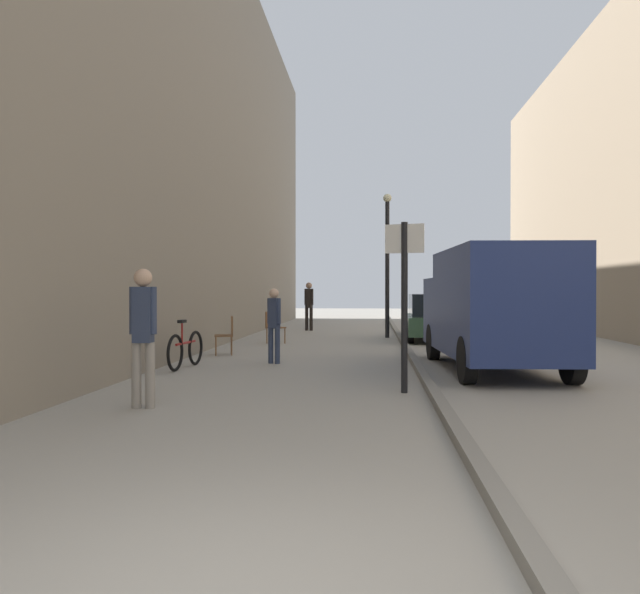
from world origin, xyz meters
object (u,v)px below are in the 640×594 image
(lamp_post, at_px, (387,255))
(cafe_chair_near_window, at_px, (227,332))
(pedestrian_mid_block, at_px, (309,303))
(cafe_chair_by_doorway, at_px, (274,325))
(pedestrian_main_foreground, at_px, (274,320))
(parked_car, at_px, (434,317))
(delivery_van, at_px, (493,306))
(street_sign_post, at_px, (404,291))
(bicycle_leaning, at_px, (186,349))
(pedestrian_far_crossing, at_px, (143,328))

(lamp_post, xyz_separation_m, cafe_chair_near_window, (-4.00, -5.86, -2.18))
(pedestrian_mid_block, bearing_deg, cafe_chair_by_doorway, 103.17)
(pedestrian_main_foreground, relative_size, pedestrian_mid_block, 0.85)
(parked_car, bearing_deg, delivery_van, -86.26)
(street_sign_post, xyz_separation_m, lamp_post, (0.01, 11.17, 1.18))
(pedestrian_mid_block, bearing_deg, bicycle_leaning, 101.22)
(cafe_chair_by_doorway, bearing_deg, street_sign_post, 56.65)
(pedestrian_far_crossing, bearing_deg, lamp_post, -107.63)
(pedestrian_main_foreground, height_order, pedestrian_far_crossing, pedestrian_far_crossing)
(pedestrian_far_crossing, bearing_deg, cafe_chair_near_window, -88.15)
(lamp_post, xyz_separation_m, bicycle_leaning, (-4.23, -8.50, -2.34))
(pedestrian_main_foreground, xyz_separation_m, cafe_chair_near_window, (-1.41, 1.70, -0.38))
(parked_car, xyz_separation_m, bicycle_leaning, (-5.70, -7.73, -0.33))
(cafe_chair_near_window, bearing_deg, pedestrian_far_crossing, 169.89)
(bicycle_leaning, bearing_deg, lamp_post, 68.95)
(pedestrian_mid_block, height_order, pedestrian_far_crossing, pedestrian_mid_block)
(pedestrian_mid_block, distance_m, cafe_chair_by_doorway, 6.08)
(lamp_post, bearing_deg, pedestrian_mid_block, 130.23)
(pedestrian_far_crossing, bearing_deg, pedestrian_mid_block, -94.11)
(pedestrian_mid_block, distance_m, lamp_post, 4.87)
(delivery_van, height_order, lamp_post, lamp_post)
(street_sign_post, height_order, cafe_chair_near_window, street_sign_post)
(delivery_van, bearing_deg, pedestrian_mid_block, 109.01)
(parked_car, xyz_separation_m, street_sign_post, (-1.48, -10.39, 0.83))
(delivery_van, distance_m, parked_car, 7.59)
(delivery_van, bearing_deg, pedestrian_main_foreground, 166.93)
(pedestrian_far_crossing, relative_size, lamp_post, 0.39)
(delivery_van, xyz_separation_m, parked_car, (-0.38, 7.57, -0.54))
(pedestrian_mid_block, distance_m, bicycle_leaning, 12.09)
(pedestrian_mid_block, xyz_separation_m, parked_car, (4.43, -4.28, -0.37))
(pedestrian_main_foreground, bearing_deg, cafe_chair_near_window, 150.34)
(pedestrian_far_crossing, bearing_deg, bicycle_leaning, -82.59)
(pedestrian_far_crossing, distance_m, cafe_chair_near_window, 6.88)
(pedestrian_far_crossing, xyz_separation_m, bicycle_leaning, (-0.70, 4.20, -0.69))
(pedestrian_mid_block, distance_m, cafe_chair_near_window, 9.43)
(bicycle_leaning, height_order, cafe_chair_near_window, bicycle_leaning)
(street_sign_post, distance_m, bicycle_leaning, 5.13)
(lamp_post, height_order, cafe_chair_by_doorway, lamp_post)
(pedestrian_mid_block, relative_size, pedestrian_far_crossing, 1.02)
(delivery_van, relative_size, lamp_post, 1.14)
(pedestrian_main_foreground, distance_m, bicycle_leaning, 1.97)
(pedestrian_main_foreground, height_order, cafe_chair_by_doorway, pedestrian_main_foreground)
(lamp_post, bearing_deg, pedestrian_main_foreground, -108.89)
(pedestrian_main_foreground, distance_m, street_sign_post, 4.48)
(lamp_post, xyz_separation_m, cafe_chair_by_doorway, (-3.39, -2.53, -2.18))
(delivery_van, xyz_separation_m, cafe_chair_by_doorway, (-5.24, 5.81, -0.71))
(pedestrian_main_foreground, height_order, lamp_post, lamp_post)
(street_sign_post, height_order, lamp_post, lamp_post)
(parked_car, bearing_deg, cafe_chair_by_doorway, -159.24)
(pedestrian_far_crossing, bearing_deg, street_sign_post, -158.55)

